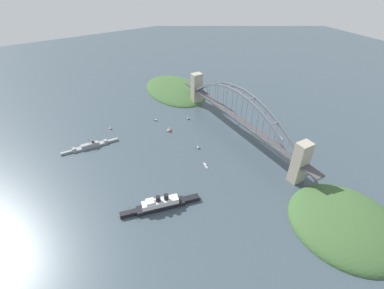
# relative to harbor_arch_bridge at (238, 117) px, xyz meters

# --- Properties ---
(ground_plane) EXTENTS (1400.00, 1400.00, 0.00)m
(ground_plane) POSITION_rel_harbor_arch_bridge_xyz_m (0.00, 0.00, -30.20)
(ground_plane) COLOR #3D4C56
(harbor_arch_bridge) EXTENTS (303.22, 17.74, 73.37)m
(harbor_arch_bridge) POSITION_rel_harbor_arch_bridge_xyz_m (0.00, 0.00, 0.00)
(harbor_arch_bridge) COLOR #ADA38E
(harbor_arch_bridge) RESTS_ON ground
(headland_west_shore) EXTENTS (121.02, 113.13, 31.12)m
(headland_west_shore) POSITION_rel_harbor_arch_bridge_xyz_m (-198.23, 5.13, -30.20)
(headland_west_shore) COLOR #3D6033
(headland_west_shore) RESTS_ON ground
(headland_east_shore) EXTENTS (160.65, 105.45, 21.39)m
(headland_east_shore) POSITION_rel_harbor_arch_bridge_xyz_m (185.50, 8.64, -30.20)
(headland_east_shore) COLOR #3D6033
(headland_east_shore) RESTS_ON ground
(ocean_liner) EXTENTS (25.87, 89.26, 17.96)m
(ocean_liner) POSITION_rel_harbor_arch_bridge_xyz_m (-77.61, 164.65, -24.86)
(ocean_liner) COLOR black
(ocean_liner) RESTS_ON ground
(naval_cruiser) EXTENTS (10.14, 81.24, 16.71)m
(naval_cruiser) POSITION_rel_harbor_arch_bridge_xyz_m (77.52, 204.55, -27.41)
(naval_cruiser) COLOR gray
(naval_cruiser) RESTS_ON ground
(seaplane_taxiing_near_bridge) EXTENTS (9.58, 7.23, 4.82)m
(seaplane_taxiing_near_bridge) POSITION_rel_harbor_arch_bridge_xyz_m (-45.12, -48.50, -28.20)
(seaplane_taxiing_near_bridge) COLOR #B7B7B2
(seaplane_taxiing_near_bridge) RESTS_ON ground
(small_boat_0) EXTENTS (5.97, 9.90, 9.67)m
(small_boat_0) POSITION_rel_harbor_arch_bridge_xyz_m (58.87, 87.44, -25.66)
(small_boat_0) COLOR #B2231E
(small_boat_0) RESTS_ON ground
(small_boat_1) EXTENTS (6.78, 5.56, 6.81)m
(small_boat_1) POSITION_rel_harbor_arch_bridge_xyz_m (-2.98, 71.06, -26.98)
(small_boat_1) COLOR #234C8C
(small_boat_1) RESTS_ON ground
(small_boat_2) EXTENTS (7.04, 5.11, 6.77)m
(small_boat_2) POSITION_rel_harbor_arch_bridge_xyz_m (111.69, 165.40, -27.01)
(small_boat_2) COLOR #B2231E
(small_boat_2) RESTS_ON ground
(small_boat_3) EXTENTS (5.80, 4.60, 6.58)m
(small_boat_3) POSITION_rel_harbor_arch_bridge_xyz_m (75.67, 43.30, -27.12)
(small_boat_3) COLOR black
(small_boat_3) RESTS_ON ground
(small_boat_4) EXTENTS (9.38, 5.15, 2.21)m
(small_boat_4) POSITION_rel_harbor_arch_bridge_xyz_m (99.36, 92.52, -29.40)
(small_boat_4) COLOR brown
(small_boat_4) RESTS_ON ground
(small_boat_5) EXTENTS (12.18, 3.38, 2.57)m
(small_boat_5) POSITION_rel_harbor_arch_bridge_xyz_m (-41.64, 82.84, -29.29)
(small_boat_5) COLOR silver
(small_boat_5) RESTS_ON ground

